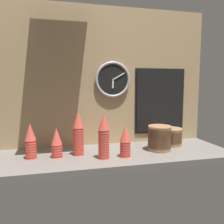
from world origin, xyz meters
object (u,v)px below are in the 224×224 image
at_px(wall_clock, 113,80).
at_px(cup_stack_center_right, 125,141).
at_px(bowl_stack_right, 159,138).
at_px(cup_stack_far_left, 30,141).
at_px(cup_stack_center, 104,136).
at_px(bowl_stack_far_right, 171,136).
at_px(cup_stack_center_left, 78,133).
at_px(menu_board, 160,101).
at_px(cup_stack_left, 57,143).

bearing_deg(wall_clock, cup_stack_center_right, -90.74).
height_order(cup_stack_center_right, bowl_stack_right, cup_stack_center_right).
distance_m(cup_stack_far_left, cup_stack_center, 0.46).
bearing_deg(wall_clock, bowl_stack_far_right, -19.07).
height_order(cup_stack_far_left, cup_stack_center, cup_stack_center).
bearing_deg(cup_stack_center_right, cup_stack_center_left, 159.15).
bearing_deg(menu_board, cup_stack_far_left, -166.18).
xyz_separation_m(cup_stack_far_left, bowl_stack_right, (0.87, -0.02, -0.02)).
distance_m(cup_stack_center_right, bowl_stack_right, 0.29).
relative_size(cup_stack_center_left, bowl_stack_right, 1.64).
height_order(cup_stack_far_left, wall_clock, wall_clock).
relative_size(cup_stack_left, menu_board, 0.37).
xyz_separation_m(cup_stack_center_right, cup_stack_center, (-0.14, -0.00, 0.04)).
height_order(cup_stack_center_left, menu_board, menu_board).
height_order(bowl_stack_right, bowl_stack_far_right, bowl_stack_right).
xyz_separation_m(cup_stack_left, menu_board, (0.84, 0.26, 0.23)).
xyz_separation_m(cup_stack_far_left, cup_stack_center_right, (0.59, -0.11, -0.01)).
height_order(cup_stack_center_right, wall_clock, wall_clock).
relative_size(cup_stack_center, wall_clock, 1.07).
bearing_deg(cup_stack_far_left, menu_board, 13.82).
relative_size(bowl_stack_far_right, wall_clock, 0.60).
bearing_deg(bowl_stack_right, cup_stack_center, -168.32).
height_order(cup_stack_left, bowl_stack_far_right, cup_stack_left).
height_order(bowl_stack_far_right, wall_clock, wall_clock).
bearing_deg(menu_board, cup_stack_left, -162.71).
relative_size(cup_stack_far_left, menu_board, 0.43).
height_order(bowl_stack_right, wall_clock, wall_clock).
bearing_deg(menu_board, cup_stack_center_right, -138.87).
relative_size(cup_stack_center_left, wall_clock, 1.07).
relative_size(cup_stack_center_right, bowl_stack_far_right, 1.27).
xyz_separation_m(cup_stack_center_right, bowl_stack_right, (0.28, 0.09, -0.01)).
distance_m(cup_stack_center_left, cup_stack_center, 0.19).
bearing_deg(cup_stack_left, cup_stack_center, -18.46).
distance_m(cup_stack_center, menu_board, 0.68).
bearing_deg(cup_stack_center_right, wall_clock, 89.26).
bearing_deg(bowl_stack_far_right, cup_stack_far_left, -175.07).
distance_m(bowl_stack_far_right, menu_board, 0.31).
distance_m(cup_stack_center_left, wall_clock, 0.52).
distance_m(cup_stack_far_left, wall_clock, 0.75).
bearing_deg(bowl_stack_far_right, bowl_stack_right, -143.63).
bearing_deg(cup_stack_far_left, cup_stack_center_right, -10.50).
height_order(cup_stack_center_left, bowl_stack_far_right, cup_stack_center_left).
bearing_deg(cup_stack_left, bowl_stack_far_right, 6.83).
relative_size(cup_stack_far_left, bowl_stack_far_right, 1.38).
relative_size(cup_stack_left, cup_stack_center_right, 0.92).
bearing_deg(menu_board, bowl_stack_right, -115.05).
distance_m(cup_stack_left, wall_clock, 0.65).
xyz_separation_m(bowl_stack_far_right, menu_board, (-0.03, 0.16, 0.26)).
bearing_deg(cup_stack_center, cup_stack_center_right, 0.77).
height_order(cup_stack_center_right, cup_stack_center, cup_stack_center).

